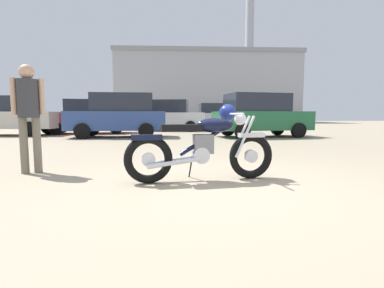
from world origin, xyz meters
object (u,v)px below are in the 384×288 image
red_hatchback_near (170,115)px  pale_sedan_back (222,115)px  vintage_motorcycle (205,145)px  dark_sedan_left (88,117)px  white_estate_far (119,115)px  blue_hatchback_right (260,115)px  silver_sedan_mid (2,114)px  bystander (28,107)px

red_hatchback_near → pale_sedan_back: 5.03m
vintage_motorcycle → dark_sedan_left: size_ratio=0.47×
pale_sedan_back → white_estate_far: (-6.11, -7.83, -0.02)m
blue_hatchback_right → silver_sedan_mid: 11.43m
vintage_motorcycle → bystander: (-2.59, 0.81, 0.53)m
blue_hatchback_right → red_hatchback_near: bearing=118.5°
dark_sedan_left → blue_hatchback_right: blue_hatchback_right is taller
red_hatchback_near → silver_sedan_mid: red_hatchback_near is taller
white_estate_far → silver_sedan_mid: white_estate_far is taller
silver_sedan_mid → white_estate_far: bearing=-13.7°
bystander → white_estate_far: white_estate_far is taller
dark_sedan_left → pale_sedan_back: (8.00, 5.06, 0.10)m
vintage_motorcycle → white_estate_far: white_estate_far is taller
vintage_motorcycle → pale_sedan_back: size_ratio=0.44×
bystander → dark_sedan_left: 10.24m
bystander → white_estate_far: size_ratio=0.42×
vintage_motorcycle → dark_sedan_left: (-4.07, 10.95, 0.34)m
dark_sedan_left → white_estate_far: size_ratio=1.12×
bystander → white_estate_far: (0.41, 7.37, -0.10)m
dark_sedan_left → blue_hatchback_right: 8.39m
vintage_motorcycle → blue_hatchback_right: size_ratio=0.51×
bystander → white_estate_far: bearing=-18.1°
dark_sedan_left → blue_hatchback_right: (7.69, -3.36, 0.08)m
silver_sedan_mid → red_hatchback_near: bearing=24.7°
pale_sedan_back → white_estate_far: size_ratio=1.21×
white_estate_far → silver_sedan_mid: bearing=-18.1°
white_estate_far → bystander: bearing=87.0°
blue_hatchback_right → dark_sedan_left: bearing=150.6°
blue_hatchback_right → silver_sedan_mid: size_ratio=0.84×
bystander → blue_hatchback_right: bearing=-57.3°
red_hatchback_near → white_estate_far: bearing=-105.6°
red_hatchback_near → white_estate_far: size_ratio=1.06×
blue_hatchback_right → pale_sedan_back: size_ratio=0.85×
white_estate_far → silver_sedan_mid: 5.68m
bystander → silver_sedan_mid: silver_sedan_mid is taller
dark_sedan_left → white_estate_far: bearing=-62.9°
pale_sedan_back → white_estate_far: bearing=53.6°
dark_sedan_left → silver_sedan_mid: (-3.50, -0.98, 0.10)m
dark_sedan_left → vintage_motorcycle: bearing=-76.9°
white_estate_far → vintage_motorcycle: bearing=105.2°
blue_hatchback_right → white_estate_far: size_ratio=1.04×
red_hatchback_near → blue_hatchback_right: 6.25m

